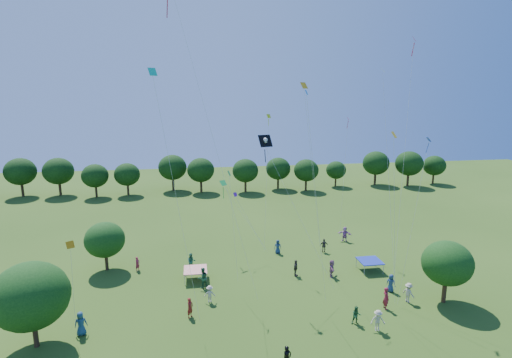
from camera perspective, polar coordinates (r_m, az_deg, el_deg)
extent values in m
cylinder|color=#422B19|center=(33.98, -28.96, -18.98)|extent=(0.35, 0.35, 1.70)
ellipsoid|color=#164112|center=(32.58, -29.52, -14.33)|extent=(5.19, 5.19, 4.67)
cylinder|color=#422B19|center=(44.01, -20.56, -11.12)|extent=(0.32, 0.32, 1.57)
ellipsoid|color=#164112|center=(43.13, -20.80, -8.11)|extent=(3.94, 3.94, 3.55)
cylinder|color=#422B19|center=(39.02, 25.29, -14.41)|extent=(0.37, 0.37, 1.80)
ellipsoid|color=#164112|center=(37.96, 25.66, -10.78)|extent=(4.17, 4.17, 3.75)
cylinder|color=#422B19|center=(80.72, -30.38, -1.38)|extent=(0.45, 0.45, 2.17)
ellipsoid|color=#11330E|center=(80.11, -30.63, 0.92)|extent=(5.22, 5.22, 4.70)
cylinder|color=#422B19|center=(78.29, -26.19, -1.33)|extent=(0.44, 0.44, 2.15)
ellipsoid|color=#11330E|center=(77.66, -26.41, 1.02)|extent=(5.17, 5.17, 4.65)
cylinder|color=#422B19|center=(74.41, -21.85, -1.71)|extent=(0.38, 0.38, 1.87)
ellipsoid|color=#11330E|center=(73.83, -22.02, 0.43)|extent=(4.48, 4.48, 4.03)
cylinder|color=#422B19|center=(73.98, -17.81, -1.50)|extent=(0.38, 0.38, 1.84)
ellipsoid|color=#11330E|center=(73.41, -17.95, 0.62)|extent=(4.42, 4.42, 3.98)
cylinder|color=#422B19|center=(75.44, -11.74, -0.80)|extent=(0.44, 0.44, 2.14)
ellipsoid|color=#11330E|center=(74.80, -11.85, 1.64)|extent=(5.14, 5.14, 4.63)
cylinder|color=#422B19|center=(73.23, -7.83, -1.09)|extent=(0.42, 0.42, 2.03)
ellipsoid|color=#11330E|center=(72.59, -7.90, 1.28)|extent=(4.86, 4.86, 4.37)
cylinder|color=#422B19|center=(72.69, -1.52, -1.10)|extent=(0.40, 0.40, 1.96)
ellipsoid|color=#11330E|center=(72.07, -1.53, 1.20)|extent=(4.71, 4.71, 4.24)
cylinder|color=#422B19|center=(75.21, 3.16, -0.69)|extent=(0.39, 0.39, 1.91)
ellipsoid|color=#11330E|center=(74.62, 3.19, 1.49)|extent=(4.59, 4.59, 4.13)
cylinder|color=#422B19|center=(74.29, 7.13, -0.93)|extent=(0.39, 0.39, 1.89)
ellipsoid|color=#11330E|center=(73.71, 7.19, 1.24)|extent=(4.54, 4.54, 4.08)
cylinder|color=#422B19|center=(78.72, 11.29, -0.45)|extent=(0.33, 0.33, 1.58)
ellipsoid|color=#11330E|center=(78.24, 11.36, 1.26)|extent=(3.80, 3.80, 3.42)
cylinder|color=#422B19|center=(82.02, 16.63, -0.03)|extent=(0.44, 0.44, 2.13)
ellipsoid|color=#11330E|center=(81.43, 16.77, 2.20)|extent=(5.12, 5.12, 4.61)
cylinder|color=#422B19|center=(82.97, 20.86, -0.17)|extent=(0.45, 0.45, 2.18)
ellipsoid|color=#11330E|center=(82.38, 21.03, 2.09)|extent=(5.24, 5.24, 4.72)
cylinder|color=#422B19|center=(86.99, 23.97, -0.01)|extent=(0.37, 0.37, 1.81)
ellipsoid|color=#11330E|center=(86.50, 24.13, 1.77)|extent=(4.35, 4.35, 3.91)
cube|color=red|center=(39.61, -8.65, -12.68)|extent=(2.20, 2.20, 0.08)
cylinder|color=#999999|center=(38.94, -10.14, -14.00)|extent=(0.05, 0.05, 1.10)
cylinder|color=#999999|center=(38.92, -7.10, -13.91)|extent=(0.05, 0.05, 1.10)
cylinder|color=#999999|center=(40.74, -10.08, -12.77)|extent=(0.05, 0.05, 1.10)
cylinder|color=#999999|center=(40.73, -7.20, -12.68)|extent=(0.05, 0.05, 1.10)
cube|color=navy|center=(42.64, 15.96, -11.17)|extent=(2.20, 2.20, 0.08)
cylinder|color=#999999|center=(41.61, 15.22, -12.48)|extent=(0.05, 0.05, 1.10)
cylinder|color=#999999|center=(42.43, 17.75, -12.14)|extent=(0.05, 0.05, 1.10)
cylinder|color=#999999|center=(43.28, 14.13, -11.43)|extent=(0.05, 0.05, 1.10)
cylinder|color=#999999|center=(44.06, 16.58, -11.14)|extent=(0.05, 0.05, 1.10)
imported|color=black|center=(28.27, 4.47, -24.17)|extent=(0.74, 0.63, 1.69)
imported|color=navy|center=(39.12, 18.71, -13.91)|extent=(0.89, 0.89, 1.65)
imported|color=maroon|center=(42.86, -16.57, -11.55)|extent=(0.59, 0.65, 1.47)
imported|color=#2B6644|center=(41.80, -9.21, -11.58)|extent=(0.94, 0.62, 1.77)
imported|color=#B3A98F|center=(35.75, -6.63, -16.00)|extent=(1.03, 0.52, 1.53)
imported|color=#3F3732|center=(46.20, 9.69, -9.35)|extent=(0.98, 0.53, 1.60)
imported|color=#8B5173|center=(40.59, 10.76, -12.42)|extent=(1.05, 1.70, 1.71)
imported|color=navy|center=(45.32, 3.13, -9.63)|extent=(0.84, 0.55, 1.59)
imported|color=maroon|center=(33.84, -9.40, -17.69)|extent=(0.69, 0.74, 1.67)
imported|color=#214D2E|center=(38.12, -7.63, -13.81)|extent=(1.08, 0.88, 1.93)
imported|color=#AEA98B|center=(33.14, 17.01, -18.77)|extent=(1.16, 0.66, 1.68)
imported|color=#3A322E|center=(40.21, 5.69, -12.55)|extent=(0.88, 1.06, 1.66)
imported|color=#9A5C9E|center=(49.99, 12.56, -7.68)|extent=(1.74, 1.38, 1.80)
imported|color=navy|center=(33.91, -23.74, -18.38)|extent=(0.97, 0.63, 1.84)
imported|color=maroon|center=(36.16, 18.07, -15.87)|extent=(0.50, 0.74, 1.91)
imported|color=#25572C|center=(33.56, 14.14, -18.37)|extent=(0.79, 0.52, 1.47)
imported|color=#ADA38A|center=(37.83, 20.96, -14.93)|extent=(0.92, 1.25, 1.74)
cube|color=black|center=(34.82, 1.34, 5.47)|extent=(1.30, 0.96, 1.00)
cube|color=black|center=(35.05, 1.32, 3.32)|extent=(0.17, 0.26, 1.18)
sphere|color=white|center=(34.75, 1.36, 5.62)|extent=(0.36, 0.36, 0.36)
cylinder|color=white|center=(34.78, 1.36, 5.16)|extent=(0.26, 0.51, 0.33)
cylinder|color=white|center=(34.78, 1.36, 5.16)|extent=(0.26, 0.51, 0.33)
cylinder|color=beige|center=(34.73, 6.21, -5.37)|extent=(5.31, 4.18, 11.76)
cylinder|color=beige|center=(30.65, -5.90, 4.88)|extent=(6.27, 2.52, 24.87)
cube|color=red|center=(46.21, 13.02, 8.42)|extent=(0.36, 0.43, 0.29)
cube|color=red|center=(46.30, 12.96, 7.59)|extent=(0.13, 0.21, 0.87)
cylinder|color=beige|center=(46.69, 12.43, -0.01)|extent=(0.64, 0.69, 13.39)
cube|color=orange|center=(30.84, -25.01, -8.51)|extent=(0.58, 0.50, 0.46)
cylinder|color=beige|center=(31.96, -24.69, -13.79)|extent=(0.18, 0.19, 5.78)
cube|color=#CEDE13|center=(41.47, 1.82, 8.98)|extent=(0.51, 0.44, 0.39)
cube|color=#CEDE13|center=(41.56, 1.81, 8.09)|extent=(0.10, 0.18, 0.73)
cylinder|color=beige|center=(41.50, 1.50, -0.92)|extent=(0.75, 1.85, 13.82)
cube|color=#167927|center=(33.97, -3.86, 0.82)|extent=(0.32, 0.52, 0.44)
cylinder|color=beige|center=(34.96, -3.20, -7.20)|extent=(0.62, 0.70, 9.43)
cube|color=#168DE4|center=(26.91, 7.23, 12.18)|extent=(0.31, 0.39, 0.33)
cylinder|color=beige|center=(29.49, 8.72, -4.11)|extent=(2.68, 2.21, 16.19)
cube|color=#6F1BA6|center=(42.52, -2.98, -2.22)|extent=(0.49, 0.46, 0.42)
cylinder|color=beige|center=(42.70, -0.84, -6.30)|extent=(2.95, 1.76, 5.58)
cube|color=white|center=(37.19, 17.66, 14.62)|extent=(0.61, 0.69, 0.44)
cylinder|color=beige|center=(35.90, 18.44, -0.19)|extent=(0.20, 4.52, 18.01)
cube|color=#0CBD92|center=(26.07, -14.57, 14.61)|extent=(0.57, 0.53, 0.49)
cylinder|color=beige|center=(27.30, -11.01, -4.25)|extent=(2.42, 0.58, 17.34)
cube|color=red|center=(37.73, 21.66, 18.10)|extent=(0.52, 0.57, 0.40)
cube|color=red|center=(37.68, 21.51, 16.83)|extent=(0.10, 0.25, 1.06)
cylinder|color=beige|center=(35.90, 20.30, 1.74)|extent=(2.15, 3.55, 20.53)
cube|color=#E8AD0C|center=(28.11, 19.12, 6.00)|extent=(0.56, 0.58, 0.42)
cylinder|color=beige|center=(30.93, 19.16, -6.61)|extent=(2.23, 2.11, 13.38)
cube|color=#C58F11|center=(36.18, 6.88, 13.13)|extent=(0.76, 0.67, 0.55)
cylinder|color=beige|center=(38.59, 8.15, 0.14)|extent=(2.94, 2.50, 16.70)
cube|color=green|center=(43.05, -4.71, -0.57)|extent=(0.84, 0.79, 0.50)
cube|color=green|center=(43.35, -4.68, -2.00)|extent=(0.12, 0.31, 1.36)
cylinder|color=beige|center=(42.65, -1.55, -5.62)|extent=(4.35, 3.20, 6.58)
cube|color=#1433D0|center=(29.24, 23.44, 5.22)|extent=(0.33, 0.43, 0.31)
cube|color=#1433D0|center=(29.35, 23.29, 4.10)|extent=(0.14, 0.17, 0.68)
cylinder|color=beige|center=(31.50, 21.35, -6.71)|extent=(0.08, 2.13, 13.09)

